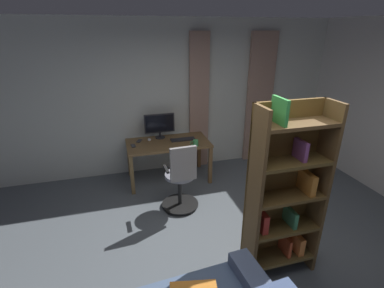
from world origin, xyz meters
The scene contains 13 objects.
ground_plane centered at (0.00, 0.00, 0.00)m, with size 8.07×8.07×0.00m, color #555C62.
back_room_partition centered at (0.00, -2.60, 1.37)m, with size 6.21×0.10×2.74m, color silver.
curtain_left_panel centered at (-1.71, -2.49, 1.26)m, with size 0.53×0.06×2.51m, color tan.
curtain_right_panel centered at (-0.47, -2.49, 1.26)m, with size 0.36×0.06×2.51m, color tan.
desk centered at (0.21, -2.08, 0.63)m, with size 1.42×0.74×0.72m.
office_chair centered at (0.21, -1.12, 0.49)m, with size 0.56×0.56×1.07m.
computer_monitor centered at (0.31, -2.34, 0.97)m, with size 0.53×0.18×0.44m.
computer_keyboard centered at (-0.06, -2.11, 0.73)m, with size 0.42×0.14×0.02m, color #232328.
computer_mouse centered at (0.51, -2.24, 0.74)m, with size 0.06×0.10×0.04m, color silver.
cell_phone_by_monitor centered at (0.81, -2.06, 0.73)m, with size 0.07×0.14×0.01m, color #333338.
cell_phone_face_up centered at (0.69, -2.26, 0.73)m, with size 0.07×0.14×0.01m, color #333338.
mug_tea centered at (-0.20, -1.79, 0.77)m, with size 0.14×0.09×0.10m.
bookshelf centered at (-0.57, 0.24, 0.95)m, with size 0.79×0.30×1.99m.
Camera 1 is at (1.03, 2.40, 2.54)m, focal length 26.44 mm.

